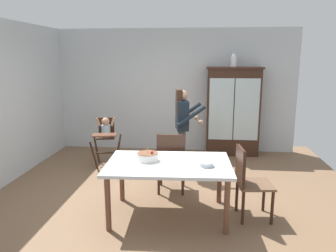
# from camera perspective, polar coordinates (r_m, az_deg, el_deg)

# --- Properties ---
(ground_plane) EXTENTS (6.24, 6.24, 0.00)m
(ground_plane) POSITION_cam_1_polar(r_m,az_deg,el_deg) (5.10, -1.37, -12.14)
(ground_plane) COLOR brown
(wall_back) EXTENTS (5.32, 0.06, 2.70)m
(wall_back) POSITION_cam_1_polar(r_m,az_deg,el_deg) (7.31, 1.12, 6.22)
(wall_back) COLOR silver
(wall_back) RESTS_ON ground_plane
(china_cabinet) EXTENTS (1.16, 0.48, 1.89)m
(china_cabinet) POSITION_cam_1_polar(r_m,az_deg,el_deg) (7.11, 11.29, 2.57)
(china_cabinet) COLOR #382116
(china_cabinet) RESTS_ON ground_plane
(ceramic_vase) EXTENTS (0.13, 0.13, 0.27)m
(ceramic_vase) POSITION_cam_1_polar(r_m,az_deg,el_deg) (7.02, 11.44, 11.11)
(ceramic_vase) COLOR white
(ceramic_vase) RESTS_ON china_cabinet
(high_chair_with_toddler) EXTENTS (0.67, 0.76, 0.95)m
(high_chair_with_toddler) POSITION_cam_1_polar(r_m,az_deg,el_deg) (6.39, -10.84, -1.18)
(high_chair_with_toddler) COLOR #382116
(high_chair_with_toddler) RESTS_ON ground_plane
(adult_person) EXTENTS (0.57, 0.56, 1.53)m
(adult_person) POSITION_cam_1_polar(r_m,az_deg,el_deg) (5.78, 2.55, 0.85)
(adult_person) COLOR #47474C
(adult_person) RESTS_ON ground_plane
(dining_table) EXTENTS (1.65, 1.12, 0.74)m
(dining_table) POSITION_cam_1_polar(r_m,az_deg,el_deg) (4.28, 0.12, -7.49)
(dining_table) COLOR silver
(dining_table) RESTS_ON ground_plane
(birthday_cake) EXTENTS (0.28, 0.28, 0.19)m
(birthday_cake) POSITION_cam_1_polar(r_m,az_deg,el_deg) (4.33, -3.59, -5.38)
(birthday_cake) COLOR white
(birthday_cake) RESTS_ON dining_table
(serving_bowl) EXTENTS (0.18, 0.18, 0.05)m
(serving_bowl) POSITION_cam_1_polar(r_m,az_deg,el_deg) (4.14, 6.76, -6.67)
(serving_bowl) COLOR #B2BCC6
(serving_bowl) RESTS_ON dining_table
(dining_chair_far_side) EXTENTS (0.45, 0.45, 0.96)m
(dining_chair_far_side) POSITION_cam_1_polar(r_m,az_deg,el_deg) (5.02, 0.54, -5.76)
(dining_chair_far_side) COLOR #382116
(dining_chair_far_side) RESTS_ON ground_plane
(dining_chair_right_end) EXTENTS (0.48, 0.48, 0.96)m
(dining_chair_right_end) POSITION_cam_1_polar(r_m,az_deg,el_deg) (4.38, 13.74, -8.80)
(dining_chair_right_end) COLOR #382116
(dining_chair_right_end) RESTS_ON ground_plane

